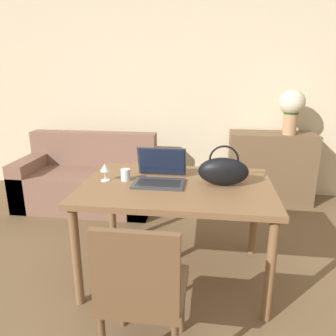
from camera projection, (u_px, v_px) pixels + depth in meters
name	position (u px, v px, depth m)	size (l,w,h in m)	color
wall_back	(192.00, 86.00, 4.04)	(10.00, 0.06, 2.70)	beige
dining_table	(177.00, 195.00, 2.39)	(1.37, 0.93, 0.76)	brown
chair	(142.00, 288.00, 1.67)	(0.44, 0.44, 0.87)	brown
couch	(88.00, 181.00, 3.86)	(1.53, 0.79, 0.82)	#7F5B4C
sideboard	(270.00, 167.00, 3.93)	(0.98, 0.40, 0.84)	brown
laptop	(160.00, 173.00, 2.41)	(0.37, 0.32, 0.24)	#38383D
drinking_glass	(126.00, 175.00, 2.43)	(0.07, 0.07, 0.09)	silver
wine_glass	(105.00, 169.00, 2.41)	(0.07, 0.07, 0.13)	silver
handbag	(223.00, 171.00, 2.32)	(0.36, 0.15, 0.29)	black
flower_vase	(292.00, 107.00, 3.64)	(0.28, 0.28, 0.50)	tan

